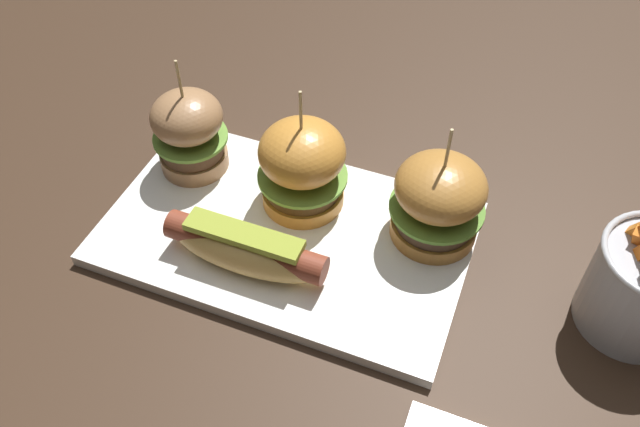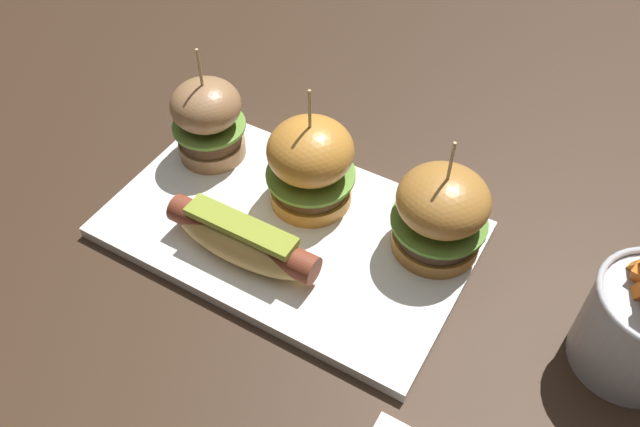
% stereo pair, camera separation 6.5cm
% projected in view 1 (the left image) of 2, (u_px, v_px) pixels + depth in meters
% --- Properties ---
extents(ground_plane, '(3.00, 3.00, 0.00)m').
position_uv_depth(ground_plane, '(287.00, 237.00, 0.70)').
color(ground_plane, '#382619').
extents(platter_main, '(0.38, 0.23, 0.01)m').
position_uv_depth(platter_main, '(287.00, 233.00, 0.70)').
color(platter_main, white).
rests_on(platter_main, ground).
extents(hot_dog, '(0.17, 0.05, 0.05)m').
position_uv_depth(hot_dog, '(246.00, 249.00, 0.65)').
color(hot_dog, '#E0B35F').
rests_on(hot_dog, platter_main).
extents(slider_left, '(0.08, 0.08, 0.14)m').
position_uv_depth(slider_left, '(189.00, 131.00, 0.72)').
color(slider_left, '#9E724A').
rests_on(slider_left, platter_main).
extents(slider_center, '(0.10, 0.10, 0.15)m').
position_uv_depth(slider_center, '(300.00, 165.00, 0.68)').
color(slider_center, '#CA8433').
rests_on(slider_center, platter_main).
extents(slider_right, '(0.10, 0.10, 0.14)m').
position_uv_depth(slider_right, '(438.00, 200.00, 0.65)').
color(slider_right, '#B07633').
rests_on(slider_right, platter_main).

